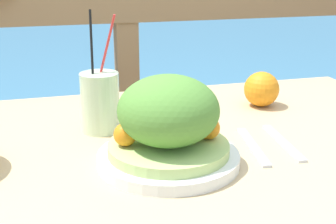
{
  "coord_description": "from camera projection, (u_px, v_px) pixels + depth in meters",
  "views": [
    {
      "loc": [
        -0.26,
        -0.77,
        1.12
      ],
      "look_at": [
        -0.04,
        0.05,
        0.84
      ],
      "focal_mm": 50.0,
      "sensor_mm": 36.0,
      "label": 1
    }
  ],
  "objects": [
    {
      "name": "fork",
      "position": [
        253.0,
        146.0,
        0.88
      ],
      "size": [
        0.04,
        0.18,
        0.0
      ],
      "color": "silver",
      "rests_on": "patio_table"
    },
    {
      "name": "orange_near_basket",
      "position": [
        261.0,
        89.0,
        1.12
      ],
      "size": [
        0.08,
        0.08,
        0.08
      ],
      "color": "orange",
      "rests_on": "patio_table"
    },
    {
      "name": "patio_table",
      "position": [
        194.0,
        199.0,
        0.91
      ],
      "size": [
        1.12,
        0.84,
        0.78
      ],
      "color": "tan",
      "rests_on": "ground_plane"
    },
    {
      "name": "railing_fence",
      "position": [
        127.0,
        70.0,
        1.53
      ],
      "size": [
        2.8,
        0.08,
        1.01
      ],
      "color": "#937551",
      "rests_on": "ground_plane"
    },
    {
      "name": "salad_plate",
      "position": [
        168.0,
        127.0,
        0.8
      ],
      "size": [
        0.25,
        0.25,
        0.16
      ],
      "color": "white",
      "rests_on": "patio_table"
    },
    {
      "name": "knife",
      "position": [
        283.0,
        142.0,
        0.9
      ],
      "size": [
        0.03,
        0.18,
        0.0
      ],
      "color": "silver",
      "rests_on": "patio_table"
    },
    {
      "name": "drink_glass",
      "position": [
        100.0,
        102.0,
        0.95
      ],
      "size": [
        0.08,
        0.08,
        0.25
      ],
      "color": "beige",
      "rests_on": "patio_table"
    },
    {
      "name": "sea_backdrop",
      "position": [
        76.0,
        66.0,
        3.99
      ],
      "size": [
        12.0,
        4.0,
        0.44
      ],
      "color": "teal",
      "rests_on": "ground_plane"
    }
  ]
}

